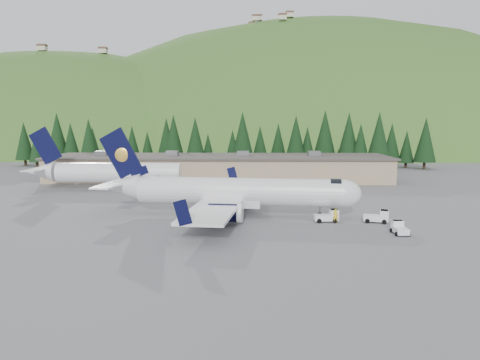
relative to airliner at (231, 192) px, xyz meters
name	(u,v)px	position (x,y,z in m)	size (l,w,h in m)	color
ground	(239,216)	(1.02, -0.12, -3.10)	(600.00, 600.00, 0.00)	slate
airliner	(231,192)	(0.00, 0.00, 0.00)	(35.03, 32.94, 11.62)	white
second_airliner	(103,172)	(-23.91, 21.88, 0.23)	(27.50, 11.00, 10.05)	white
baggage_tug_a	(328,216)	(12.17, -3.61, -2.39)	(2.98, 1.86, 1.57)	white
baggage_tug_b	(378,217)	(18.25, -3.90, -2.39)	(3.23, 2.34, 1.58)	white
baggage_tug_c	(399,228)	(19.01, -9.68, -2.47)	(1.64, 2.64, 1.39)	white
terminal_building	(219,167)	(-3.99, 37.88, -0.47)	(71.00, 17.00, 6.10)	tan
ramp_worker	(335,216)	(12.90, -4.37, -2.22)	(0.64, 0.42, 1.76)	yellow
tree_line	(231,140)	(-2.34, 60.73, 4.30)	(112.73, 18.06, 13.89)	black
hills	(337,283)	(54.35, 207.26, -85.89)	(614.00, 330.00, 300.00)	#2E5422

